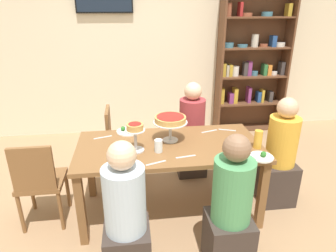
% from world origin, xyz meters
% --- Properties ---
extents(ground_plane, '(12.00, 12.00, 0.00)m').
position_xyz_m(ground_plane, '(0.00, 0.00, 0.00)').
color(ground_plane, '#9E7A56').
extents(rear_partition, '(8.00, 0.12, 2.80)m').
position_xyz_m(rear_partition, '(0.00, 2.20, 1.40)').
color(rear_partition, beige).
rests_on(rear_partition, ground_plane).
extents(dining_table, '(1.73, 0.84, 0.74)m').
position_xyz_m(dining_table, '(0.00, 0.00, 0.65)').
color(dining_table, brown).
rests_on(dining_table, ground_plane).
extents(bookshelf, '(1.10, 0.30, 2.21)m').
position_xyz_m(bookshelf, '(1.57, 2.01, 1.11)').
color(bookshelf, brown).
rests_on(bookshelf, ground_plane).
extents(diner_far_right, '(0.34, 0.34, 1.15)m').
position_xyz_m(diner_far_right, '(0.36, 0.70, 0.49)').
color(diner_far_right, '#382D28').
rests_on(diner_far_right, ground_plane).
extents(diner_head_east, '(0.34, 0.34, 1.15)m').
position_xyz_m(diner_head_east, '(1.14, 0.02, 0.49)').
color(diner_head_east, '#382D28').
rests_on(diner_head_east, ground_plane).
extents(diner_near_left, '(0.34, 0.34, 1.15)m').
position_xyz_m(diner_near_left, '(-0.42, -0.75, 0.49)').
color(diner_near_left, '#382D28').
rests_on(diner_near_left, ground_plane).
extents(diner_near_right, '(0.34, 0.34, 1.15)m').
position_xyz_m(diner_near_right, '(0.37, -0.74, 0.49)').
color(diner_near_right, '#382D28').
rests_on(diner_near_right, ground_plane).
extents(chair_head_west, '(0.40, 0.40, 0.87)m').
position_xyz_m(chair_head_west, '(-1.20, -0.05, 0.49)').
color(chair_head_west, brown).
rests_on(chair_head_west, ground_plane).
extents(chair_far_left, '(0.40, 0.40, 0.87)m').
position_xyz_m(chair_far_left, '(-0.50, 0.72, 0.49)').
color(chair_far_left, brown).
rests_on(chair_far_left, ground_plane).
extents(deep_dish_pizza_stand, '(0.33, 0.33, 0.25)m').
position_xyz_m(deep_dish_pizza_stand, '(0.02, 0.09, 0.95)').
color(deep_dish_pizza_stand, silver).
rests_on(deep_dish_pizza_stand, dining_table).
extents(personal_pizza_stand, '(0.18, 0.18, 0.26)m').
position_xyz_m(personal_pizza_stand, '(-0.31, -0.08, 0.93)').
color(personal_pizza_stand, silver).
rests_on(personal_pizza_stand, dining_table).
extents(salad_plate_near_diner, '(0.25, 0.25, 0.06)m').
position_xyz_m(salad_plate_near_diner, '(-0.38, 0.35, 0.75)').
color(salad_plate_near_diner, white).
rests_on(salad_plate_near_diner, dining_table).
extents(salad_plate_far_diner, '(0.21, 0.21, 0.06)m').
position_xyz_m(salad_plate_far_diner, '(0.75, -0.35, 0.75)').
color(salad_plate_far_diner, white).
rests_on(salad_plate_far_diner, dining_table).
extents(beer_glass_amber_tall, '(0.07, 0.07, 0.17)m').
position_xyz_m(beer_glass_amber_tall, '(0.79, -0.16, 0.82)').
color(beer_glass_amber_tall, gold).
rests_on(beer_glass_amber_tall, dining_table).
extents(water_glass_clear_near, '(0.07, 0.07, 0.12)m').
position_xyz_m(water_glass_clear_near, '(-0.11, -0.13, 0.80)').
color(water_glass_clear_near, white).
rests_on(water_glass_clear_near, dining_table).
extents(cutlery_fork_near, '(0.18, 0.07, 0.00)m').
position_xyz_m(cutlery_fork_near, '(0.45, 0.26, 0.74)').
color(cutlery_fork_near, silver).
rests_on(cutlery_fork_near, dining_table).
extents(cutlery_knife_near, '(0.18, 0.04, 0.00)m').
position_xyz_m(cutlery_knife_near, '(0.11, -0.26, 0.74)').
color(cutlery_knife_near, silver).
rests_on(cutlery_knife_near, dining_table).
extents(cutlery_fork_far, '(0.17, 0.08, 0.00)m').
position_xyz_m(cutlery_fork_far, '(0.65, 0.27, 0.74)').
color(cutlery_fork_far, silver).
rests_on(cutlery_fork_far, dining_table).
extents(cutlery_knife_far, '(0.18, 0.07, 0.00)m').
position_xyz_m(cutlery_knife_far, '(-0.63, 0.25, 0.74)').
color(cutlery_knife_far, silver).
rests_on(cutlery_knife_far, dining_table).
extents(cutlery_spare_fork, '(0.18, 0.07, 0.00)m').
position_xyz_m(cutlery_spare_fork, '(-0.16, -0.33, 0.74)').
color(cutlery_spare_fork, silver).
rests_on(cutlery_spare_fork, dining_table).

